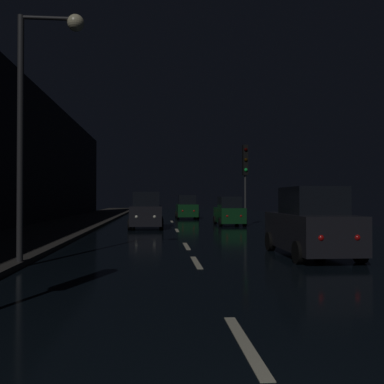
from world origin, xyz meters
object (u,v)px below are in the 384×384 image
at_px(streetlamp_overhead, 40,96).
at_px(traffic_light_far_right, 245,167).
at_px(car_approaching_headlights, 146,212).
at_px(car_parked_right_far, 229,212).
at_px(car_parked_right_near, 311,225).
at_px(car_distant_taillights, 187,208).

bearing_deg(streetlamp_overhead, traffic_light_far_right, 59.89).
xyz_separation_m(streetlamp_overhead, car_approaching_headlights, (2.41, 13.77, -3.46)).
bearing_deg(car_parked_right_far, car_parked_right_near, 180.00).
height_order(car_distant_taillights, car_parked_right_near, car_parked_right_near).
relative_size(car_approaching_headlights, car_distant_taillights, 1.05).
bearing_deg(car_distant_taillights, car_parked_right_far, -166.11).
xyz_separation_m(car_parked_right_near, car_parked_right_far, (0.00, 14.68, -0.11)).
bearing_deg(traffic_light_far_right, car_parked_right_far, -150.43).
distance_m(streetlamp_overhead, car_distant_taillights, 25.72).
xyz_separation_m(traffic_light_far_right, car_distant_taillights, (-2.98, 10.12, -2.81)).
bearing_deg(traffic_light_far_right, car_distant_taillights, -165.69).
relative_size(traffic_light_far_right, car_parked_right_near, 1.21).
height_order(traffic_light_far_right, car_parked_right_far, traffic_light_far_right).
distance_m(traffic_light_far_right, car_distant_taillights, 10.92).
relative_size(car_distant_taillights, car_parked_right_far, 1.08).
relative_size(car_distant_taillights, car_parked_right_near, 0.96).
height_order(car_distant_taillights, car_parked_right_far, car_distant_taillights).
relative_size(car_approaching_headlights, car_parked_right_far, 1.14).
bearing_deg(car_parked_right_near, car_approaching_headlights, 23.28).
height_order(car_parked_right_near, car_parked_right_far, car_parked_right_near).
height_order(traffic_light_far_right, car_approaching_headlights, traffic_light_far_right).
bearing_deg(car_distant_taillights, car_approaching_headlights, 164.10).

